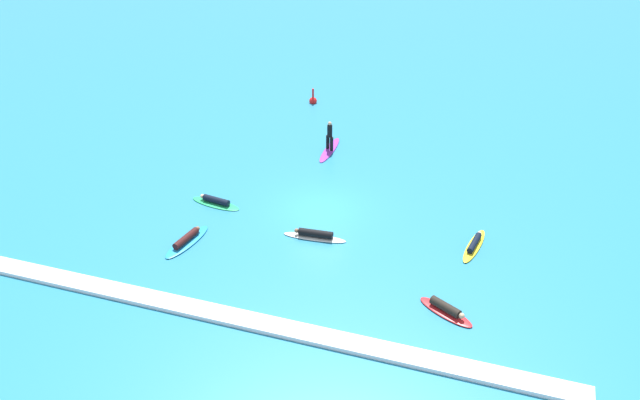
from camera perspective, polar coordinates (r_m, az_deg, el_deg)
The scene contains 9 objects.
ground_plane at distance 32.97m, azimuth -0.00°, elevation -0.74°, with size 120.00×120.00×0.00m, color teal.
surfer_on_red_board at distance 27.06m, azimuth 10.64°, elevation -9.13°, with size 2.49×1.76×0.46m.
surfer_on_yellow_board at distance 30.98m, azimuth 12.95°, elevation -3.69°, with size 1.02×2.93×0.38m.
surfer_on_white_board at distance 30.74m, azimuth -0.45°, elevation -2.98°, with size 2.96×0.79×0.44m.
surfer_on_purple_board at distance 38.27m, azimuth 0.82°, elevation 4.81°, with size 0.59×3.25×1.79m.
surfer_on_green_board at distance 33.67m, azimuth -8.85°, elevation -0.14°, with size 2.76×1.13×0.40m.
surfer_on_blue_board at distance 31.05m, azimuth -11.22°, elevation -3.35°, with size 1.27×3.03×0.42m.
marker_buoy at distance 44.67m, azimuth -0.60°, elevation 8.44°, with size 0.51×0.51×1.11m.
wave_crest at distance 26.37m, azimuth -5.94°, elevation -10.17°, with size 25.03×0.90×0.18m, color white.
Camera 1 is at (8.61, -26.63, 17.44)m, focal length 37.74 mm.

